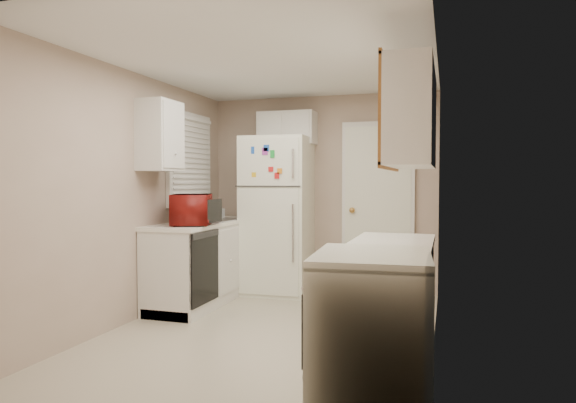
% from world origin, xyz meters
% --- Properties ---
extents(floor, '(3.80, 3.80, 0.00)m').
position_xyz_m(floor, '(0.00, 0.00, 0.00)').
color(floor, beige).
rests_on(floor, ground).
extents(ceiling, '(3.80, 3.80, 0.00)m').
position_xyz_m(ceiling, '(0.00, 0.00, 2.40)').
color(ceiling, white).
rests_on(ceiling, floor).
extents(wall_left, '(3.80, 3.80, 0.00)m').
position_xyz_m(wall_left, '(-1.40, 0.00, 1.20)').
color(wall_left, tan).
rests_on(wall_left, floor).
extents(wall_right, '(3.80, 3.80, 0.00)m').
position_xyz_m(wall_right, '(1.40, 0.00, 1.20)').
color(wall_right, tan).
rests_on(wall_right, floor).
extents(wall_back, '(2.80, 2.80, 0.00)m').
position_xyz_m(wall_back, '(0.00, 1.90, 1.20)').
color(wall_back, tan).
rests_on(wall_back, floor).
extents(wall_front, '(2.80, 2.80, 0.00)m').
position_xyz_m(wall_front, '(0.00, -1.90, 1.20)').
color(wall_front, tan).
rests_on(wall_front, floor).
extents(left_counter, '(0.60, 1.80, 0.90)m').
position_xyz_m(left_counter, '(-1.10, 0.90, 0.45)').
color(left_counter, silver).
rests_on(left_counter, floor).
extents(dishwasher, '(0.03, 0.58, 0.72)m').
position_xyz_m(dishwasher, '(-0.81, 0.30, 0.49)').
color(dishwasher, black).
rests_on(dishwasher, floor).
extents(sink, '(0.54, 0.74, 0.16)m').
position_xyz_m(sink, '(-1.10, 1.05, 0.86)').
color(sink, gray).
rests_on(sink, left_counter).
extents(microwave, '(0.64, 0.51, 0.38)m').
position_xyz_m(microwave, '(-1.02, 0.44, 1.05)').
color(microwave, maroon).
rests_on(microwave, left_counter).
extents(soap_bottle, '(0.08, 0.08, 0.17)m').
position_xyz_m(soap_bottle, '(-1.15, 1.43, 1.00)').
color(soap_bottle, white).
rests_on(soap_bottle, left_counter).
extents(window_blinds, '(0.10, 0.98, 1.08)m').
position_xyz_m(window_blinds, '(-1.36, 1.05, 1.60)').
color(window_blinds, silver).
rests_on(window_blinds, wall_left).
extents(upper_cabinet_left, '(0.30, 0.45, 0.70)m').
position_xyz_m(upper_cabinet_left, '(-1.25, 0.22, 1.80)').
color(upper_cabinet_left, silver).
rests_on(upper_cabinet_left, wall_left).
extents(refrigerator, '(0.80, 0.78, 1.87)m').
position_xyz_m(refrigerator, '(-0.46, 1.57, 0.94)').
color(refrigerator, white).
rests_on(refrigerator, floor).
extents(cabinet_over_fridge, '(0.70, 0.30, 0.40)m').
position_xyz_m(cabinet_over_fridge, '(-0.40, 1.75, 2.00)').
color(cabinet_over_fridge, silver).
rests_on(cabinet_over_fridge, wall_back).
extents(interior_door, '(0.86, 0.06, 2.08)m').
position_xyz_m(interior_door, '(0.70, 1.86, 1.02)').
color(interior_door, white).
rests_on(interior_door, floor).
extents(right_counter, '(0.60, 2.00, 0.90)m').
position_xyz_m(right_counter, '(1.10, -0.80, 0.45)').
color(right_counter, silver).
rests_on(right_counter, floor).
extents(stove, '(0.69, 0.83, 0.96)m').
position_xyz_m(stove, '(1.10, -1.43, 0.48)').
color(stove, white).
rests_on(stove, floor).
extents(upper_cabinet_right, '(0.30, 1.20, 0.70)m').
position_xyz_m(upper_cabinet_right, '(1.25, -0.50, 1.80)').
color(upper_cabinet_right, silver).
rests_on(upper_cabinet_right, wall_right).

